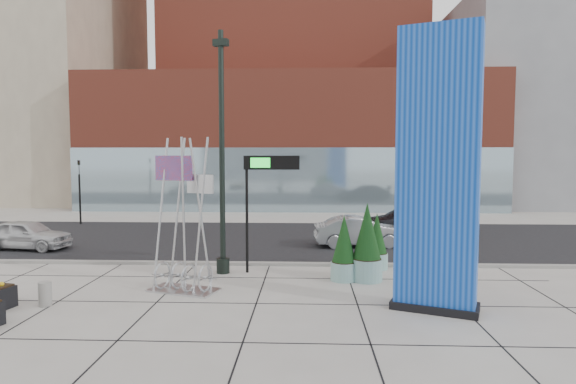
{
  "coord_description": "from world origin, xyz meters",
  "views": [
    {
      "loc": [
        2.51,
        -14.95,
        4.4
      ],
      "look_at": [
        1.82,
        2.0,
        3.11
      ],
      "focal_mm": 30.0,
      "sensor_mm": 36.0,
      "label": 1
    }
  ],
  "objects_px": {
    "concrete_bollard": "(45,294)",
    "car_silver_mid": "(360,232)",
    "public_art_sculpture": "(184,251)",
    "car_white_west": "(27,235)",
    "blue_pylon": "(438,175)",
    "lamp_post": "(222,176)",
    "overhead_street_sign": "(267,172)"
  },
  "relations": [
    {
      "from": "lamp_post",
      "to": "overhead_street_sign",
      "type": "relative_size",
      "value": 2.03
    },
    {
      "from": "lamp_post",
      "to": "concrete_bollard",
      "type": "xyz_separation_m",
      "value": [
        -4.51,
        -4.14,
        -3.29
      ]
    },
    {
      "from": "blue_pylon",
      "to": "concrete_bollard",
      "type": "xyz_separation_m",
      "value": [
        -11.31,
        -0.11,
        -3.49
      ]
    },
    {
      "from": "public_art_sculpture",
      "to": "car_white_west",
      "type": "xyz_separation_m",
      "value": [
        -9.13,
        6.56,
        -0.62
      ]
    },
    {
      "from": "concrete_bollard",
      "to": "overhead_street_sign",
      "type": "xyz_separation_m",
      "value": [
        6.16,
        4.26,
        3.41
      ]
    },
    {
      "from": "overhead_street_sign",
      "to": "car_silver_mid",
      "type": "xyz_separation_m",
      "value": [
        4.05,
        5.35,
        -3.05
      ]
    },
    {
      "from": "public_art_sculpture",
      "to": "concrete_bollard",
      "type": "relative_size",
      "value": 7.02
    },
    {
      "from": "car_white_west",
      "to": "overhead_street_sign",
      "type": "bearing_deg",
      "value": -101.82
    },
    {
      "from": "blue_pylon",
      "to": "overhead_street_sign",
      "type": "distance_m",
      "value": 6.62
    },
    {
      "from": "blue_pylon",
      "to": "lamp_post",
      "type": "relative_size",
      "value": 0.89
    },
    {
      "from": "blue_pylon",
      "to": "car_silver_mid",
      "type": "distance_m",
      "value": 10.06
    },
    {
      "from": "concrete_bollard",
      "to": "car_white_west",
      "type": "xyz_separation_m",
      "value": [
        -5.46,
        8.27,
        0.34
      ]
    },
    {
      "from": "car_silver_mid",
      "to": "public_art_sculpture",
      "type": "bearing_deg",
      "value": 135.72
    },
    {
      "from": "public_art_sculpture",
      "to": "car_silver_mid",
      "type": "distance_m",
      "value": 10.27
    },
    {
      "from": "blue_pylon",
      "to": "concrete_bollard",
      "type": "relative_size",
      "value": 11.18
    },
    {
      "from": "concrete_bollard",
      "to": "car_silver_mid",
      "type": "relative_size",
      "value": 0.16
    },
    {
      "from": "lamp_post",
      "to": "car_silver_mid",
      "type": "xyz_separation_m",
      "value": [
        5.69,
        5.47,
        -2.93
      ]
    },
    {
      "from": "overhead_street_sign",
      "to": "car_white_west",
      "type": "xyz_separation_m",
      "value": [
        -11.61,
        4.01,
        -3.08
      ]
    },
    {
      "from": "concrete_bollard",
      "to": "car_silver_mid",
      "type": "distance_m",
      "value": 14.02
    },
    {
      "from": "overhead_street_sign",
      "to": "car_silver_mid",
      "type": "distance_m",
      "value": 7.36
    },
    {
      "from": "blue_pylon",
      "to": "car_white_west",
      "type": "relative_size",
      "value": 1.95
    },
    {
      "from": "car_white_west",
      "to": "car_silver_mid",
      "type": "bearing_deg",
      "value": -77.89
    },
    {
      "from": "blue_pylon",
      "to": "concrete_bollard",
      "type": "bearing_deg",
      "value": -157.51
    },
    {
      "from": "blue_pylon",
      "to": "lamp_post",
      "type": "bearing_deg",
      "value": 171.26
    },
    {
      "from": "blue_pylon",
      "to": "car_white_west",
      "type": "height_order",
      "value": "blue_pylon"
    },
    {
      "from": "blue_pylon",
      "to": "car_silver_mid",
      "type": "bearing_deg",
      "value": 118.59
    },
    {
      "from": "concrete_bollard",
      "to": "car_white_west",
      "type": "bearing_deg",
      "value": 123.41
    },
    {
      "from": "public_art_sculpture",
      "to": "car_white_west",
      "type": "height_order",
      "value": "public_art_sculpture"
    },
    {
      "from": "concrete_bollard",
      "to": "car_silver_mid",
      "type": "height_order",
      "value": "car_silver_mid"
    },
    {
      "from": "blue_pylon",
      "to": "overhead_street_sign",
      "type": "relative_size",
      "value": 1.81
    },
    {
      "from": "lamp_post",
      "to": "concrete_bollard",
      "type": "distance_m",
      "value": 6.95
    },
    {
      "from": "blue_pylon",
      "to": "concrete_bollard",
      "type": "distance_m",
      "value": 11.83
    }
  ]
}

